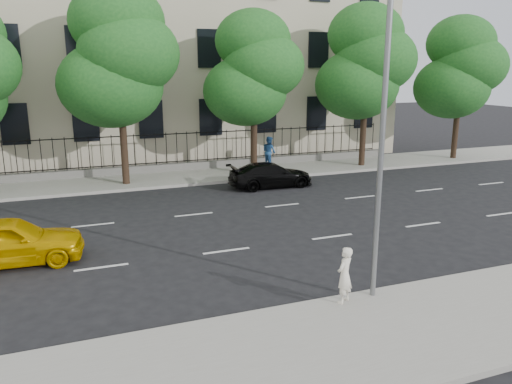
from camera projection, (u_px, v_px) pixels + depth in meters
ground at (253, 280)px, 14.33m from camera, size 120.00×120.00×0.00m
near_sidewalk at (318, 349)px, 10.68m from camera, size 60.00×4.00×0.15m
far_sidewalk at (163, 179)px, 27.01m from camera, size 60.00×4.00×0.15m
lane_markings at (208, 231)px, 18.63m from camera, size 49.60×4.62×0.01m
masonry_building at (131, 19)px, 32.94m from camera, size 34.60×12.11×18.50m
iron_fence at (157, 163)px, 28.41m from camera, size 30.00×0.50×2.20m
street_light at (372, 100)px, 12.33m from camera, size 0.25×3.32×8.05m
tree_c at (119, 57)px, 24.21m from camera, size 5.89×5.50×9.80m
tree_d at (254, 69)px, 26.76m from camera, size 5.34×4.94×8.84m
tree_e at (366, 63)px, 29.08m from camera, size 5.71×5.31×9.46m
tree_f at (460, 68)px, 31.57m from camera, size 5.52×5.12×9.01m
yellow_taxi at (7, 241)px, 15.27m from camera, size 4.52×1.99×1.51m
black_sedan at (271, 175)px, 25.31m from camera, size 4.34×1.80×1.25m
woman_near at (345, 275)px, 12.48m from camera, size 0.64×0.58×1.47m
pedestrian_far at (269, 152)px, 29.67m from camera, size 0.92×1.05×1.82m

